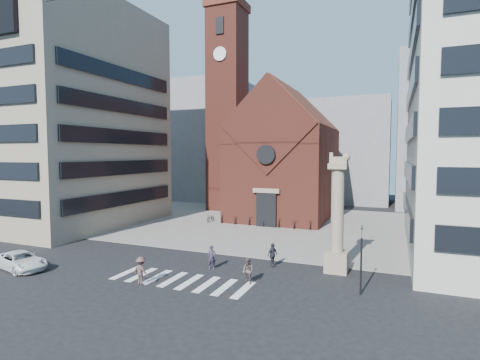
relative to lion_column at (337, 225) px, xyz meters
name	(u,v)px	position (x,y,z in m)	size (l,w,h in m)	color
ground	(196,267)	(-10.01, -3.00, -3.46)	(120.00, 120.00, 0.00)	black
piazza	(272,224)	(-10.01, 16.00, -3.43)	(46.00, 30.00, 0.05)	gray
zebra_crossing	(181,281)	(-9.46, -6.00, -3.45)	(10.20, 3.20, 0.01)	white
church	(286,158)	(-10.01, 22.04, 4.53)	(12.00, 16.65, 18.00)	maroon
campanile	(227,107)	(-20.01, 25.00, 12.28)	(5.50, 5.50, 31.20)	maroon
building_left	(63,118)	(-34.01, 7.00, 9.54)	(18.00, 20.00, 26.00)	gray
bg_block_left	(206,141)	(-30.01, 37.00, 7.54)	(16.00, 14.00, 22.00)	gray
bg_block_mid	(348,152)	(-4.01, 42.00, 5.54)	(14.00, 12.00, 18.00)	gray
bg_block_right	(453,132)	(11.99, 39.00, 8.54)	(16.00, 14.00, 24.00)	gray
lion_column	(337,225)	(0.00, 0.00, 0.00)	(1.63, 1.60, 8.68)	gray
traffic_light	(361,258)	(1.99, -4.00, -1.17)	(0.13, 0.16, 4.30)	black
white_car	(20,261)	(-21.80, -8.43, -2.80)	(2.18, 4.72, 1.31)	white
pedestrian_0	(212,257)	(-8.72, -2.88, -2.58)	(0.64, 0.42, 1.76)	#302838
pedestrian_1	(248,271)	(-5.06, -4.82, -2.60)	(0.83, 0.65, 1.71)	#534342
pedestrian_2	(272,255)	(-4.67, -0.67, -2.54)	(1.07, 0.45, 1.83)	#292A31
pedestrian_3	(141,271)	(-11.52, -7.62, -2.54)	(1.19, 0.68, 1.84)	#513836
scooter_0	(211,218)	(-17.55, 14.31, -2.93)	(0.63, 1.80, 0.95)	black
scooter_1	(224,218)	(-15.72, 14.31, -2.88)	(0.49, 1.75, 1.05)	black
scooter_2	(237,220)	(-13.90, 14.31, -2.93)	(0.63, 1.80, 0.95)	black
scooter_3	(251,220)	(-12.08, 14.31, -2.88)	(0.49, 1.75, 1.05)	black
scooter_4	(265,222)	(-10.25, 14.31, -2.93)	(0.63, 1.80, 0.95)	black
scooter_5	(280,223)	(-8.43, 14.31, -2.88)	(0.49, 1.75, 1.05)	black
scooter_6	(296,224)	(-6.61, 14.31, -2.93)	(0.63, 1.80, 0.95)	black
scooter_7	(311,225)	(-4.78, 14.31, -2.88)	(0.49, 1.75, 1.05)	black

